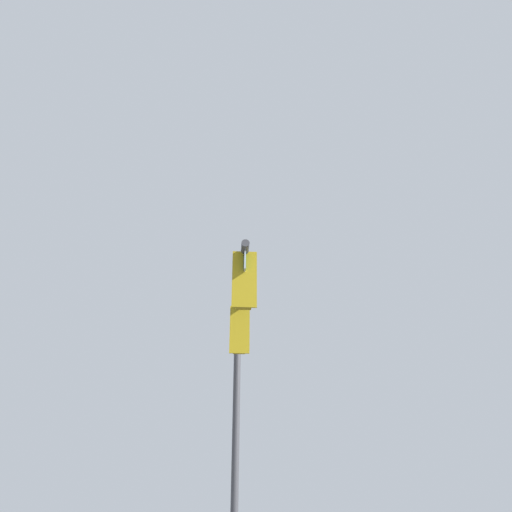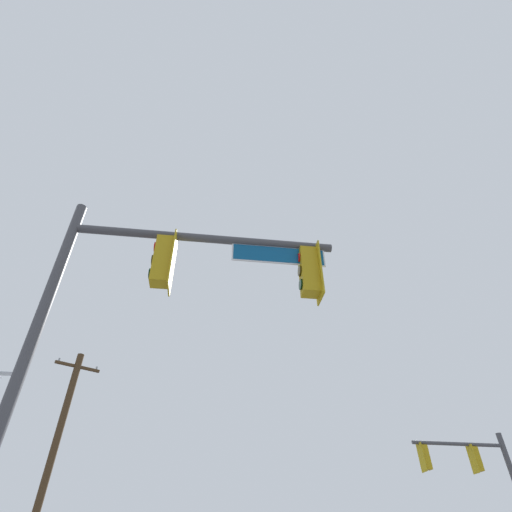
% 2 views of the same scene
% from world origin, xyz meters
% --- Properties ---
extents(signal_pole_near, '(5.43, 1.20, 7.27)m').
position_xyz_m(signal_pole_near, '(-4.53, -7.38, 5.28)').
color(signal_pole_near, '#47474C').
rests_on(signal_pole_near, ground_plane).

